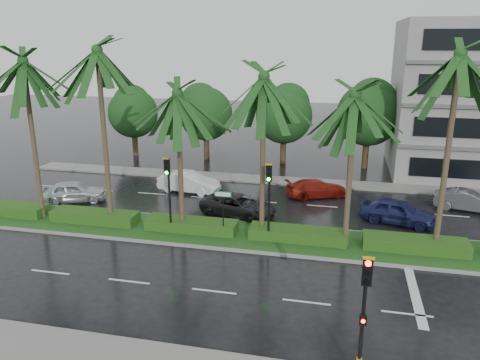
% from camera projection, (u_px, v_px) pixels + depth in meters
% --- Properties ---
extents(ground, '(120.00, 120.00, 0.00)m').
position_uv_depth(ground, '(239.00, 244.00, 24.99)').
color(ground, black).
rests_on(ground, ground).
extents(far_sidewalk, '(40.00, 2.00, 0.12)m').
position_uv_depth(far_sidewalk, '(273.00, 180.00, 36.19)').
color(far_sidewalk, slate).
rests_on(far_sidewalk, ground).
extents(median, '(36.00, 4.00, 0.15)m').
position_uv_depth(median, '(243.00, 236.00, 25.90)').
color(median, gray).
rests_on(median, ground).
extents(hedge, '(35.20, 1.40, 0.60)m').
position_uv_depth(hedge, '(243.00, 229.00, 25.80)').
color(hedge, '#254E16').
rests_on(hedge, median).
extents(lane_markings, '(34.00, 13.06, 0.01)m').
position_uv_depth(lane_markings, '(295.00, 253.00, 23.95)').
color(lane_markings, silver).
rests_on(lane_markings, ground).
extents(palm_row, '(26.30, 4.20, 10.63)m').
position_uv_depth(palm_row, '(220.00, 85.00, 23.81)').
color(palm_row, '#3C2F22').
rests_on(palm_row, median).
extents(signal_near, '(0.34, 0.45, 4.36)m').
position_uv_depth(signal_near, '(363.00, 313.00, 14.24)').
color(signal_near, black).
rests_on(signal_near, near_sidewalk).
extents(signal_median_left, '(0.34, 0.42, 4.36)m').
position_uv_depth(signal_median_left, '(168.00, 184.00, 25.24)').
color(signal_median_left, black).
rests_on(signal_median_left, median).
extents(signal_median_right, '(0.34, 0.42, 4.36)m').
position_uv_depth(signal_median_right, '(269.00, 191.00, 24.09)').
color(signal_median_right, black).
rests_on(signal_median_right, median).
extents(street_sign, '(0.95, 0.09, 2.60)m').
position_uv_depth(street_sign, '(223.00, 203.00, 25.04)').
color(street_sign, black).
rests_on(street_sign, median).
extents(bg_trees, '(32.90, 5.24, 7.56)m').
position_uv_depth(bg_trees, '(302.00, 112.00, 39.77)').
color(bg_trees, '#372819').
rests_on(bg_trees, ground).
extents(car_silver, '(3.15, 4.50, 1.42)m').
position_uv_depth(car_silver, '(74.00, 191.00, 31.39)').
color(car_silver, silver).
rests_on(car_silver, ground).
extents(car_white, '(2.03, 4.55, 1.45)m').
position_uv_depth(car_white, '(189.00, 182.00, 33.40)').
color(car_white, white).
rests_on(car_white, ground).
extents(car_darkgrey, '(3.41, 5.17, 1.32)m').
position_uv_depth(car_darkgrey, '(238.00, 206.00, 28.88)').
color(car_darkgrey, black).
rests_on(car_darkgrey, ground).
extents(car_red, '(3.27, 4.58, 1.23)m').
position_uv_depth(car_red, '(317.00, 188.00, 32.37)').
color(car_red, maroon).
rests_on(car_red, ground).
extents(car_blue, '(2.86, 4.64, 1.47)m').
position_uv_depth(car_blue, '(398.00, 211.00, 27.67)').
color(car_blue, navy).
rests_on(car_blue, ground).
extents(car_grey, '(2.21, 4.17, 1.31)m').
position_uv_depth(car_grey, '(468.00, 201.00, 29.79)').
color(car_grey, '#545759').
rests_on(car_grey, ground).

